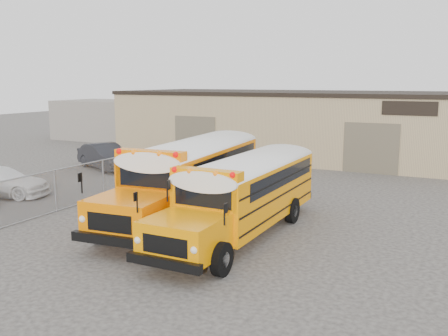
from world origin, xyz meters
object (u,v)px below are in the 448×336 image
at_px(car_white, 0,182).
at_px(car_dark, 105,156).
at_px(school_bus_right, 297,164).
at_px(school_bus_left, 243,151).
at_px(tarp_bundle, 176,203).

xyz_separation_m(car_white, car_dark, (-0.40, 8.07, 0.10)).
distance_m(school_bus_right, car_white, 14.13).
relative_size(school_bus_right, car_dark, 2.00).
relative_size(school_bus_left, tarp_bundle, 6.70).
relative_size(school_bus_left, car_dark, 2.25).
xyz_separation_m(school_bus_left, car_white, (-9.22, -7.64, -1.11)).
relative_size(school_bus_right, car_white, 2.02).
bearing_deg(school_bus_right, car_white, -155.64).
relative_size(tarp_bundle, car_white, 0.34).
bearing_deg(school_bus_right, school_bus_left, 153.31).
xyz_separation_m(school_bus_right, tarp_bundle, (-2.80, -6.04, -0.80)).
distance_m(school_bus_right, tarp_bundle, 6.71).
distance_m(tarp_bundle, car_white, 10.05).
xyz_separation_m(tarp_bundle, car_dark, (-10.45, 8.30, -0.04)).
xyz_separation_m(school_bus_right, car_dark, (-13.25, 2.26, -0.84)).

